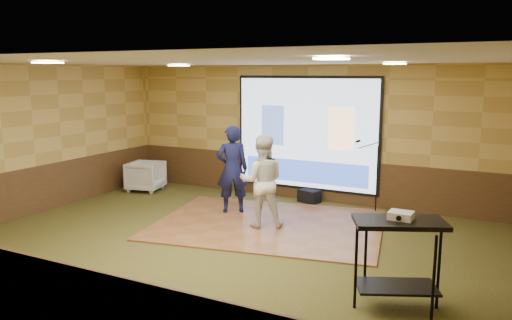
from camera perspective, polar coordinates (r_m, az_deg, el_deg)
The scene contains 18 objects.
ground at distance 8.38m, azimuth -3.15°, elevation -9.75°, with size 9.00×9.00×0.00m, color #283518.
room_shell at distance 7.92m, azimuth -3.30°, elevation 4.67°, with size 9.04×7.04×3.02m.
wainscot_back at distance 11.28m, azimuth 5.73°, elevation -2.12°, with size 9.00×0.04×0.95m, color #442716.
wainscot_front at distance 5.70m, azimuth -21.71°, elevation -15.10°, with size 9.00×0.04×0.95m, color #442716.
wainscot_left at distance 11.11m, azimuth -23.62°, elevation -3.10°, with size 0.04×7.00×0.95m, color #442716.
projector_screen at distance 11.08m, azimuth 5.74°, elevation 2.90°, with size 3.32×0.06×2.52m.
downlight_nw at distance 10.60m, azimuth -8.82°, elevation 10.63°, with size 0.32×0.32×0.02m, color #FFE5BF.
downlight_ne at distance 8.80m, azimuth 15.58°, elevation 10.55°, with size 0.32×0.32×0.02m, color #FFE5BF.
downlight_sw at distance 8.15m, azimuth -22.70°, elevation 10.24°, with size 0.32×0.32×0.02m, color #FFE5BF.
downlight_se at distance 5.61m, azimuth 8.63°, elevation 11.37°, with size 0.32×0.32×0.02m, color #FFE5BF.
dance_floor at distance 9.45m, azimuth 1.44°, elevation -7.34°, with size 4.14×3.15×0.03m, color brown.
player_left at distance 10.03m, azimuth -2.72°, elevation -1.04°, with size 0.64×0.42×1.77m, color #13163D.
player_right at distance 9.07m, azimuth 0.69°, elevation -2.44°, with size 0.82×0.64×1.69m, color silver.
av_table at distance 6.24m, azimuth 15.97°, elevation -9.28°, with size 1.06×0.56×1.11m.
projector at distance 6.17m, azimuth 16.22°, elevation -6.11°, with size 0.28×0.23×0.09m, color white.
mic_stand at distance 10.48m, azimuth 13.30°, elevation -3.18°, with size 0.58×0.24×1.48m.
banquet_chair at distance 12.35m, azimuth -12.47°, elevation -1.82°, with size 0.76×0.79×0.71m, color gray.
duffel_bag at distance 11.09m, azimuth 6.10°, elevation -4.12°, with size 0.45×0.30×0.28m, color black.
Camera 1 is at (3.98, -6.81, 2.82)m, focal length 35.00 mm.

